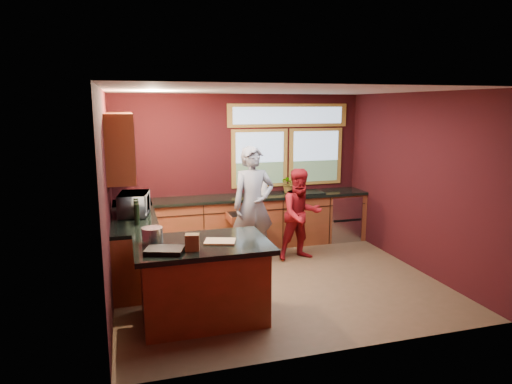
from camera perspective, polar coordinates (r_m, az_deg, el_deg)
name	(u,v)px	position (r m, az deg, el deg)	size (l,w,h in m)	color
floor	(276,281)	(6.74, 2.52, -11.02)	(4.50, 4.50, 0.00)	brown
room_shell	(230,156)	(6.44, -3.33, 4.49)	(4.52, 4.02, 2.71)	black
back_counter	(256,221)	(8.20, 0.03, -3.60)	(4.50, 0.64, 0.93)	brown
left_counter	(134,244)	(7.07, -15.01, -6.33)	(0.64, 2.30, 0.93)	brown
island	(203,281)	(5.49, -6.63, -10.94)	(1.55, 1.05, 0.95)	brown
person_grey	(253,205)	(7.23, -0.35, -1.69)	(0.69, 0.45, 1.88)	slate
person_red	(301,214)	(7.48, 5.63, -2.80)	(0.73, 0.57, 1.50)	maroon
microwave	(134,204)	(6.84, -15.00, -1.48)	(0.59, 0.40, 0.33)	#999999
potted_plant	(289,183)	(8.31, 4.18, 1.11)	(0.32, 0.28, 0.36)	#999999
paper_towel	(264,187)	(8.11, 1.02, 0.62)	(0.12, 0.12, 0.28)	white
cutting_board	(220,241)	(5.32, -4.52, -6.17)	(0.35, 0.25, 0.02)	tan
stock_pot	(152,235)	(5.40, -12.82, -5.29)	(0.24, 0.24, 0.18)	silver
paper_bag	(192,242)	(5.05, -7.97, -6.23)	(0.15, 0.12, 0.18)	brown
black_tray	(165,250)	(5.04, -11.35, -7.16)	(0.40, 0.28, 0.05)	black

